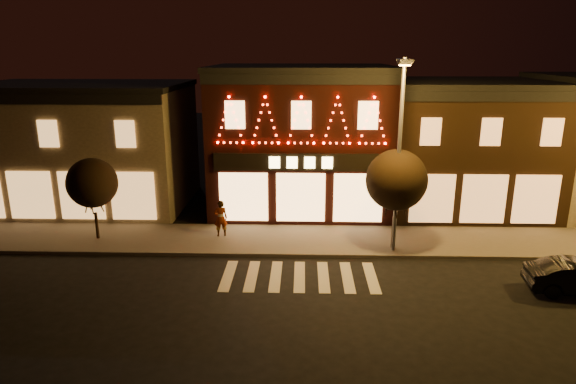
{
  "coord_description": "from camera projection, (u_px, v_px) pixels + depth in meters",
  "views": [
    {
      "loc": [
        0.09,
        -15.21,
        9.16
      ],
      "look_at": [
        -0.48,
        4.0,
        3.68
      ],
      "focal_mm": 31.25,
      "sensor_mm": 36.0,
      "label": 1
    }
  ],
  "objects": [
    {
      "name": "ground",
      "position": [
        299.0,
        327.0,
        17.13
      ],
      "size": [
        120.0,
        120.0,
        0.0
      ],
      "primitive_type": "plane",
      "color": "black",
      "rests_on": "ground"
    },
    {
      "name": "sidewalk_far",
      "position": [
        341.0,
        240.0,
        24.75
      ],
      "size": [
        44.0,
        4.0,
        0.15
      ],
      "primitive_type": "cube",
      "color": "#47423D",
      "rests_on": "ground"
    },
    {
      "name": "building_left",
      "position": [
        84.0,
        145.0,
        29.96
      ],
      "size": [
        12.2,
        8.28,
        7.3
      ],
      "color": "#6A604B",
      "rests_on": "ground"
    },
    {
      "name": "building_pulp",
      "position": [
        301.0,
        138.0,
        29.43
      ],
      "size": [
        10.2,
        8.34,
        8.3
      ],
      "color": "black",
      "rests_on": "ground"
    },
    {
      "name": "building_right_a",
      "position": [
        464.0,
        145.0,
        29.28
      ],
      "size": [
        9.2,
        8.28,
        7.5
      ],
      "color": "#301E10",
      "rests_on": "ground"
    },
    {
      "name": "streetlamp_mid",
      "position": [
        400.0,
        143.0,
        21.74
      ],
      "size": [
        0.7,
        2.0,
        8.71
      ],
      "rotation": [
        0.0,
        0.0,
        0.18
      ],
      "color": "#59595E",
      "rests_on": "sidewalk_far"
    },
    {
      "name": "tree_left",
      "position": [
        92.0,
        183.0,
        24.09
      ],
      "size": [
        2.42,
        2.42,
        4.04
      ],
      "rotation": [
        0.0,
        0.0,
        0.16
      ],
      "color": "black",
      "rests_on": "sidewalk_far"
    },
    {
      "name": "tree_right",
      "position": [
        396.0,
        180.0,
        22.8
      ],
      "size": [
        2.81,
        2.81,
        4.69
      ],
      "rotation": [
        0.0,
        0.0,
        -0.03
      ],
      "color": "black",
      "rests_on": "sidewalk_far"
    },
    {
      "name": "pedestrian",
      "position": [
        221.0,
        218.0,
        24.93
      ],
      "size": [
        0.76,
        0.6,
        1.84
      ],
      "primitive_type": "imported",
      "rotation": [
        0.0,
        0.0,
        3.4
      ],
      "color": "gray",
      "rests_on": "sidewalk_far"
    }
  ]
}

